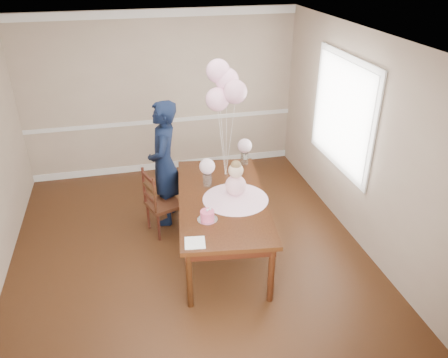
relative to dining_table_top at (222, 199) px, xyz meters
The scene contains 49 objects.
floor 0.89m from the dining_table_top, behind, with size 4.50×5.00×0.00m, color black.
ceiling 1.98m from the dining_table_top, behind, with size 4.50×5.00×0.02m, color white.
wall_back 2.65m from the dining_table_top, 99.61° to the left, with size 4.50×0.02×2.70m, color tan.
wall_front 2.56m from the dining_table_top, 99.98° to the right, with size 4.50×0.02×2.70m, color tan.
wall_right 1.91m from the dining_table_top, ahead, with size 0.02×5.00×2.70m, color tan.
chair_rail_trim 2.58m from the dining_table_top, 99.64° to the left, with size 4.50×0.02×0.07m, color white.
crown_molding 3.18m from the dining_table_top, 99.64° to the left, with size 4.50×0.02×0.12m, color white.
baseboard_trim 2.67m from the dining_table_top, 99.64° to the left, with size 4.50×0.02×0.12m, color white.
window_frame 2.03m from the dining_table_top, 16.96° to the left, with size 0.02×1.66×1.56m, color white.
window_blinds 2.02m from the dining_table_top, 17.12° to the left, with size 0.01×1.50×1.40m, color white.
dining_table_top is the anchor object (origin of this frame).
table_apron 0.08m from the dining_table_top, behind, with size 0.96×2.02×0.11m, color black.
table_leg_fl 1.15m from the dining_table_top, 122.30° to the right, with size 0.07×0.07×0.74m, color black.
table_leg_fr 1.15m from the dining_table_top, 73.23° to the right, with size 0.07×0.07×0.74m, color black.
table_leg_bl 1.15m from the dining_table_top, 106.77° to the left, with size 0.07×0.07×0.74m, color black.
table_leg_br 1.15m from the dining_table_top, 57.70° to the left, with size 0.07×0.07×0.74m, color black.
baby_skirt 0.19m from the dining_table_top, 26.20° to the right, with size 0.81×0.81×0.11m, color #F4B4CC.
baby_torso 0.28m from the dining_table_top, 26.20° to the right, with size 0.26×0.26×0.26m, color #EE96CA.
baby_head 0.45m from the dining_table_top, 26.20° to the right, with size 0.18×0.18×0.18m, color #D4B292.
baby_hair 0.51m from the dining_table_top, 26.20° to the right, with size 0.13×0.13×0.13m, color brown.
cake_platter 0.52m from the dining_table_top, 121.73° to the right, with size 0.23×0.23×0.01m, color silver.
birthday_cake 0.53m from the dining_table_top, 121.73° to the right, with size 0.16×0.16×0.11m, color #D8446B.
cake_flower_a 0.55m from the dining_table_top, 121.73° to the right, with size 0.03×0.03×0.03m, color silver.
cake_flower_b 0.52m from the dining_table_top, 119.33° to the right, with size 0.03×0.03×0.03m, color silver.
rose_vase_near 0.37m from the dining_table_top, 108.80° to the left, with size 0.11×0.11×0.17m, color white.
roses_near 0.47m from the dining_table_top, 108.80° to the left, with size 0.20×0.20×0.20m, color beige.
rose_vase_far 1.00m from the dining_table_top, 58.15° to the left, with size 0.11×0.11×0.17m, color white.
roses_far 1.04m from the dining_table_top, 58.15° to the left, with size 0.20×0.20×0.20m, color silver.
napkin 0.98m from the dining_table_top, 120.14° to the right, with size 0.21×0.21×0.01m, color white.
balloon_weight 0.60m from the dining_table_top, 71.93° to the left, with size 0.04×0.04×0.02m, color silver.
balloon_a 1.24m from the dining_table_top, 82.24° to the left, with size 0.30×0.30×0.30m, color #FFB4D1.
balloon_b 1.33m from the dining_table_top, 60.44° to the left, with size 0.30×0.30×0.30m, color #E7A3BC.
balloon_c 1.48m from the dining_table_top, 71.78° to the left, with size 0.30×0.30×0.30m, color #FFB4D5.
balloon_d 1.58m from the dining_table_top, 80.53° to the left, with size 0.30×0.30×0.30m, color #FFB4D5.
balloon_ribbon_a 0.76m from the dining_table_top, 77.04° to the left, with size 0.00×0.00×0.89m, color white.
balloon_ribbon_b 0.79m from the dining_table_top, 66.29° to the left, with size 0.00×0.00×1.00m, color white.
balloon_ribbon_c 0.88m from the dining_table_top, 71.85° to the left, with size 0.00×0.00×1.11m, color white.
balloon_ribbon_d 0.92m from the dining_table_top, 76.62° to the left, with size 0.00×0.00×1.21m, color white.
dining_chair_seat 0.98m from the dining_table_top, 137.68° to the left, with size 0.42×0.42×0.05m, color #3B1C10.
chair_leg_fl 1.05m from the dining_table_top, 152.90° to the left, with size 0.04×0.04×0.41m, color black.
chair_leg_fr 0.89m from the dining_table_top, 131.91° to the left, with size 0.04×0.04×0.41m, color #341E0E.
chair_leg_bl 1.28m from the dining_table_top, 141.14° to the left, with size 0.04×0.04×0.41m, color #36140E.
chair_leg_br 1.16m from the dining_table_top, 124.52° to the left, with size 0.04×0.04×0.41m, color #391B0F.
chair_back_post_l 0.89m from the dining_table_top, 153.79° to the left, with size 0.04×0.04×0.53m, color #391B0F.
chair_back_post_r 1.16m from the dining_table_top, 141.93° to the left, with size 0.04×0.04×0.53m, color #38150F.
chair_slat_low 1.04m from the dining_table_top, 147.08° to the left, with size 0.03×0.38×0.05m, color #37170F.
chair_slat_mid 1.02m from the dining_table_top, 147.08° to the left, with size 0.03×0.38×0.05m, color #311B0D.
chair_slat_top 1.03m from the dining_table_top, 147.08° to the left, with size 0.03×0.38×0.05m, color #35150E.
woman 1.09m from the dining_table_top, 124.06° to the left, with size 0.65×0.43×1.79m, color black.
Camera 1 is at (-0.62, -4.56, 3.56)m, focal length 35.00 mm.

